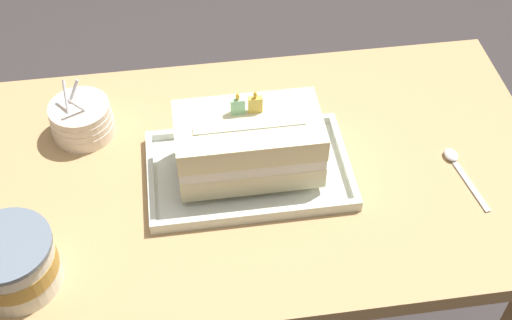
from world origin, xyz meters
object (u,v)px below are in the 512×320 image
Objects in this scene: foil_tray at (249,172)px; ice_cream_tub at (13,263)px; birthday_cake at (249,144)px; bowl_stack at (82,119)px; serving_spoon_near_tray at (456,163)px.

ice_cream_tub is (-0.40, -0.18, 0.04)m from foil_tray.
birthday_cake is 1.80× the size of ice_cream_tub.
bowl_stack is 0.72m from serving_spoon_near_tray.
serving_spoon_near_tray is (0.39, -0.03, -0.00)m from foil_tray.
ice_cream_tub is (-0.40, -0.18, -0.03)m from birthday_cake.
bowl_stack is (-0.30, 0.15, -0.05)m from birthday_cake.
foil_tray is 0.44m from ice_cream_tub.
ice_cream_tub is at bearing -156.13° from foil_tray.
foil_tray is 2.36× the size of serving_spoon_near_tray.
serving_spoon_near_tray is at bearing -4.59° from birthday_cake.
serving_spoon_near_tray is (0.39, -0.03, -0.08)m from birthday_cake.
birthday_cake is (-0.00, 0.00, 0.07)m from foil_tray.
birthday_cake is 0.34m from bowl_stack.
foil_tray is at bearing -90.00° from birthday_cake.
foil_tray is at bearing 23.87° from ice_cream_tub.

